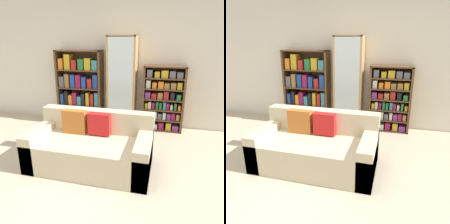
# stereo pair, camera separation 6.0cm
# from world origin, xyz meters

# --- Properties ---
(ground_plane) EXTENTS (16.00, 16.00, 0.00)m
(ground_plane) POSITION_xyz_m (0.00, 0.00, 0.00)
(ground_plane) COLOR beige
(wall_back) EXTENTS (6.28, 0.06, 2.70)m
(wall_back) POSITION_xyz_m (0.00, 2.49, 1.35)
(wall_back) COLOR silver
(wall_back) RESTS_ON ground
(couch) EXTENTS (1.74, 0.89, 0.79)m
(couch) POSITION_xyz_m (0.08, 0.63, 0.28)
(couch) COLOR beige
(couch) RESTS_ON ground
(bookshelf_left) EXTENTS (0.99, 0.32, 1.58)m
(bookshelf_left) POSITION_xyz_m (-0.74, 2.29, 0.75)
(bookshelf_left) COLOR brown
(bookshelf_left) RESTS_ON ground
(display_cabinet) EXTENTS (0.57, 0.36, 1.87)m
(display_cabinet) POSITION_xyz_m (0.20, 2.27, 0.93)
(display_cabinet) COLOR tan
(display_cabinet) RESTS_ON ground
(bookshelf_right) EXTENTS (0.81, 0.32, 1.31)m
(bookshelf_right) POSITION_xyz_m (1.04, 2.29, 0.64)
(bookshelf_right) COLOR brown
(bookshelf_right) RESTS_ON ground
(wine_bottle) EXTENTS (0.09, 0.09, 0.37)m
(wine_bottle) POSITION_xyz_m (0.72, 1.44, 0.15)
(wine_bottle) COLOR black
(wine_bottle) RESTS_ON ground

